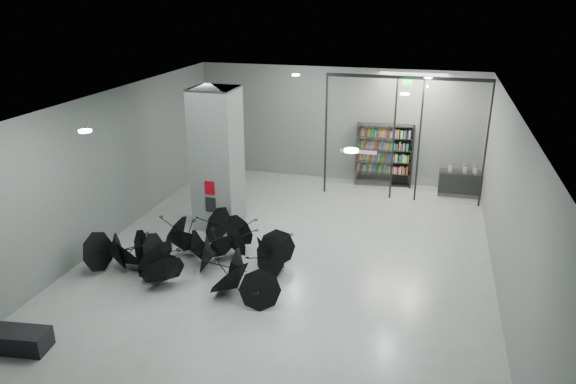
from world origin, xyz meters
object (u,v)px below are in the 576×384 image
(bench, at_px, (16,340))
(umbrella_cluster, at_px, (196,260))
(column, at_px, (217,159))
(bookshelf, at_px, (384,155))
(shop_counter, at_px, (460,183))

(bench, height_order, umbrella_cluster, umbrella_cluster)
(column, bearing_deg, bench, -103.16)
(column, height_order, bookshelf, column)
(column, relative_size, bookshelf, 1.86)
(bench, xyz_separation_m, umbrella_cluster, (2.03, 3.72, 0.11))
(shop_counter, distance_m, umbrella_cluster, 9.54)
(bench, xyz_separation_m, bookshelf, (5.76, 11.27, 0.88))
(umbrella_cluster, bearing_deg, bench, -118.60)
(column, xyz_separation_m, bench, (-1.52, -6.52, -1.80))
(bench, relative_size, umbrella_cluster, 0.23)
(bookshelf, bearing_deg, umbrella_cluster, -122.46)
(bench, distance_m, bookshelf, 12.69)
(column, bearing_deg, shop_counter, 32.48)
(shop_counter, relative_size, umbrella_cluster, 0.25)
(bookshelf, relative_size, umbrella_cluster, 0.40)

